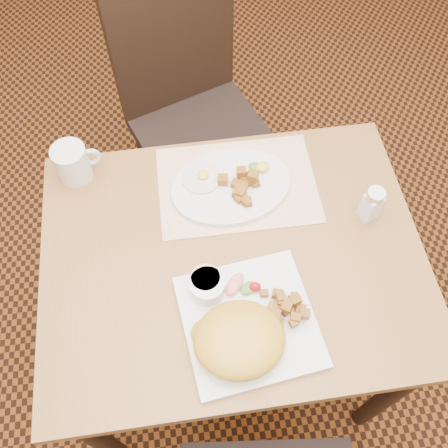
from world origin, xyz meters
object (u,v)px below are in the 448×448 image
(table, at_px, (233,274))
(coffee_mug, at_px, (73,162))
(salt_shaker, at_px, (372,204))
(chair_far, at_px, (192,105))
(plate_oval, at_px, (231,186))
(plate_square, at_px, (249,321))

(table, distance_m, coffee_mug, 0.49)
(table, relative_size, salt_shaker, 9.00)
(table, bearing_deg, chair_far, 92.73)
(chair_far, xyz_separation_m, plate_oval, (0.06, -0.51, 0.22))
(coffee_mug, bearing_deg, plate_square, -50.94)
(plate_square, xyz_separation_m, salt_shaker, (0.33, 0.23, 0.04))
(chair_far, xyz_separation_m, coffee_mug, (-0.33, -0.40, 0.26))
(plate_oval, xyz_separation_m, salt_shaker, (0.32, -0.13, 0.04))
(table, bearing_deg, plate_oval, 83.18)
(table, xyz_separation_m, salt_shaker, (0.34, 0.06, 0.16))
(plate_oval, distance_m, salt_shaker, 0.35)
(coffee_mug, bearing_deg, chair_far, 50.69)
(table, bearing_deg, salt_shaker, 9.98)
(plate_oval, bearing_deg, chair_far, 96.23)
(salt_shaker, xyz_separation_m, coffee_mug, (-0.70, 0.23, -0.00))
(plate_oval, height_order, coffee_mug, coffee_mug)
(chair_far, relative_size, salt_shaker, 9.70)
(salt_shaker, bearing_deg, plate_oval, 158.49)
(plate_square, relative_size, coffee_mug, 2.40)
(table, distance_m, plate_square, 0.21)
(table, distance_m, plate_oval, 0.22)
(plate_square, distance_m, coffee_mug, 0.59)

